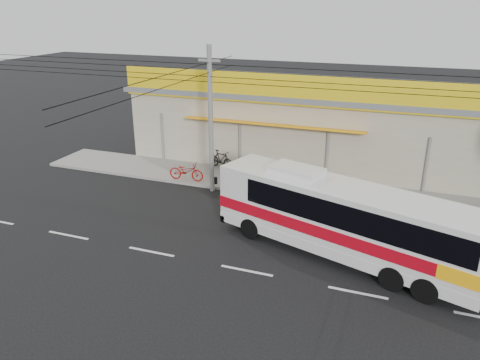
# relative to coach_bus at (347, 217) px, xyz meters

# --- Properties ---
(ground) EXTENTS (120.00, 120.00, 0.00)m
(ground) POSITION_rel_coach_bus_xyz_m (-3.20, 0.28, -1.71)
(ground) COLOR black
(ground) RESTS_ON ground
(sidewalk) EXTENTS (30.00, 3.20, 0.15)m
(sidewalk) POSITION_rel_coach_bus_xyz_m (-3.20, 6.28, -1.63)
(sidewalk) COLOR gray
(sidewalk) RESTS_ON ground
(lane_markings) EXTENTS (50.00, 0.12, 0.01)m
(lane_markings) POSITION_rel_coach_bus_xyz_m (-3.20, -2.22, -1.71)
(lane_markings) COLOR silver
(lane_markings) RESTS_ON ground
(storefront_building) EXTENTS (22.60, 9.20, 5.70)m
(storefront_building) POSITION_rel_coach_bus_xyz_m (-3.20, 11.82, 0.59)
(storefront_building) COLOR #A39A83
(storefront_building) RESTS_ON ground
(coach_bus) EXTENTS (10.53, 5.29, 3.19)m
(coach_bus) POSITION_rel_coach_bus_xyz_m (0.00, 0.00, 0.00)
(coach_bus) COLOR silver
(coach_bus) RESTS_ON ground
(motorbike_red) EXTENTS (1.98, 0.78, 1.02)m
(motorbike_red) POSITION_rel_coach_bus_xyz_m (-9.24, 5.05, -1.05)
(motorbike_red) COLOR maroon
(motorbike_red) RESTS_ON sidewalk
(motorbike_dark) EXTENTS (1.81, 1.00, 1.05)m
(motorbike_dark) POSITION_rel_coach_bus_xyz_m (-8.25, 7.54, -1.03)
(motorbike_dark) COLOR black
(motorbike_dark) RESTS_ON sidewalk
(utility_pole) EXTENTS (34.00, 14.00, 7.37)m
(utility_pole) POSITION_rel_coach_bus_xyz_m (-7.49, 4.48, 4.37)
(utility_pole) COLOR slate
(utility_pole) RESTS_ON ground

